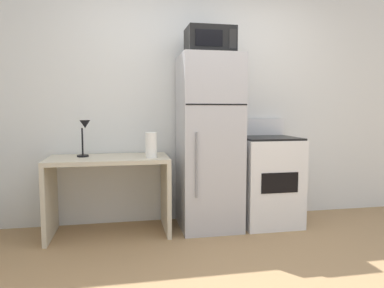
% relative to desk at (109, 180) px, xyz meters
% --- Properties ---
extents(wall_back_white, '(5.00, 0.10, 2.60)m').
position_rel_desk_xyz_m(wall_back_white, '(0.92, 0.37, 0.78)').
color(wall_back_white, silver).
rests_on(wall_back_white, ground).
extents(desk, '(1.14, 0.60, 0.75)m').
position_rel_desk_xyz_m(desk, '(0.00, 0.00, 0.00)').
color(desk, beige).
rests_on(desk, ground).
extents(desk_lamp, '(0.14, 0.12, 0.35)m').
position_rel_desk_xyz_m(desk_lamp, '(-0.22, 0.05, 0.47)').
color(desk_lamp, black).
rests_on(desk_lamp, desk).
extents(paper_towel_roll, '(0.11, 0.11, 0.24)m').
position_rel_desk_xyz_m(paper_towel_roll, '(0.40, -0.13, 0.35)').
color(paper_towel_roll, white).
rests_on(paper_towel_roll, desk).
extents(refrigerator, '(0.59, 0.62, 1.74)m').
position_rel_desk_xyz_m(refrigerator, '(0.99, -0.00, 0.35)').
color(refrigerator, '#B7B7BC').
rests_on(refrigerator, ground).
extents(microwave, '(0.46, 0.35, 0.26)m').
position_rel_desk_xyz_m(microwave, '(0.99, -0.02, 1.34)').
color(microwave, black).
rests_on(microwave, refrigerator).
extents(oven_range, '(0.59, 0.61, 1.10)m').
position_rel_desk_xyz_m(oven_range, '(1.63, 0.00, -0.06)').
color(oven_range, white).
rests_on(oven_range, ground).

